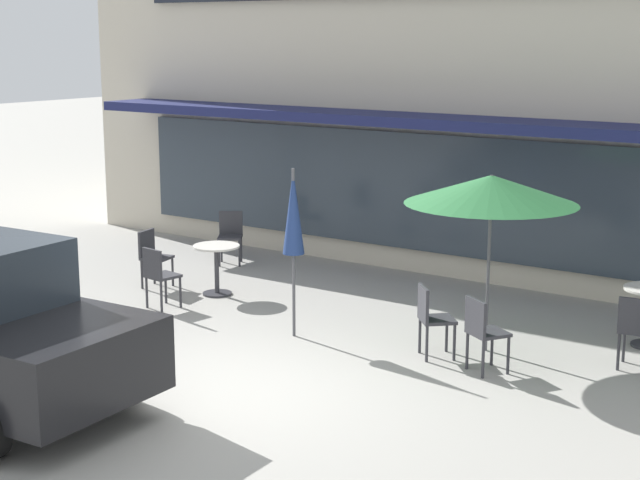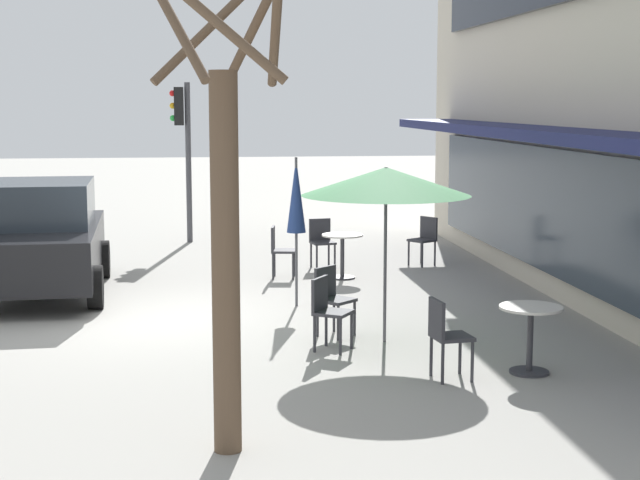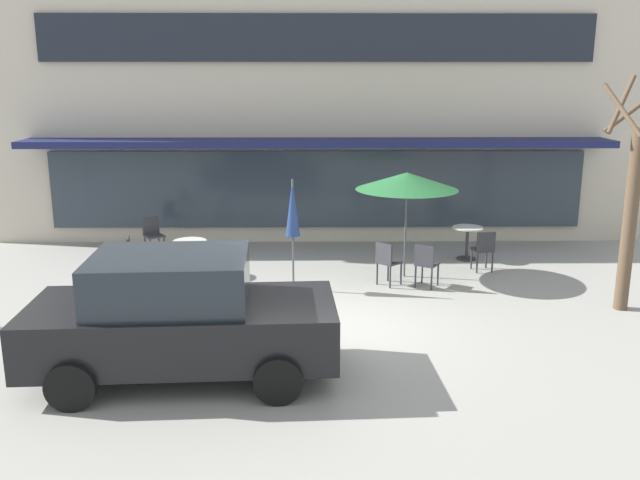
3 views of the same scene
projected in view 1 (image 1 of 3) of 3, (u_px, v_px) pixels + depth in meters
The scene contains 11 objects.
ground_plane at pixel (221, 389), 10.84m from camera, with size 80.00×80.00×0.00m, color #9E9B93.
building_facade at pixel (569, 56), 18.12m from camera, with size 16.46×9.10×6.90m.
cafe_table_streetside at pixel (217, 261), 14.68m from camera, with size 0.70×0.70×0.76m.
patio_umbrella_green_folded at pixel (293, 213), 12.42m from camera, with size 0.28×0.28×2.20m.
patio_umbrella_cream_folded at pixel (491, 190), 11.75m from camera, with size 2.10×2.10×2.20m.
cafe_chair_0 at pixel (483, 329), 11.27m from camera, with size 0.55×0.55×0.89m.
cafe_chair_1 at pixel (230, 233), 16.70m from camera, with size 0.56×0.56×0.89m.
cafe_chair_2 at pixel (153, 254), 15.13m from camera, with size 0.47×0.47×0.89m.
cafe_chair_3 at pixel (159, 273), 13.91m from camera, with size 0.46×0.46×0.89m.
cafe_chair_4 at pixel (637, 327), 11.35m from camera, with size 0.45×0.45×0.89m.
cafe_chair_5 at pixel (431, 315), 11.82m from camera, with size 0.57×0.57×0.89m.
Camera 1 is at (6.78, -7.79, 3.85)m, focal length 55.00 mm.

